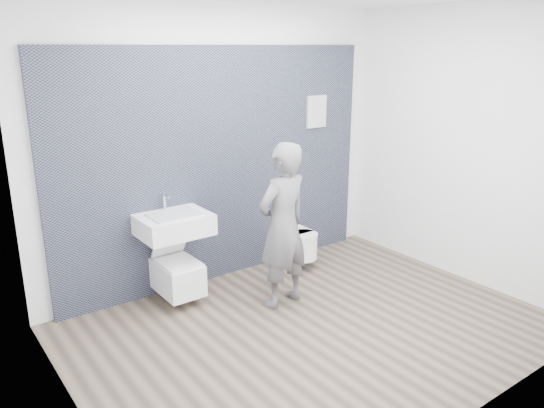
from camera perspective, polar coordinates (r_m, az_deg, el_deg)
ground at (r=4.81m, az=4.35°, el=-13.18°), size 4.00×4.00×0.00m
room_shell at (r=4.23m, az=4.87°, el=7.75°), size 4.00×4.00×4.00m
tile_wall at (r=5.88m, az=-5.07°, el=-7.40°), size 3.60×0.06×2.40m
washbasin at (r=5.06m, az=-10.48°, el=-2.13°), size 0.65×0.49×0.49m
toilet_square at (r=5.23m, az=-10.13°, el=-7.48°), size 0.36×0.52×0.64m
toilet_rounded at (r=5.95m, az=2.73°, el=-4.22°), size 0.32×0.54×0.29m
info_placard at (r=6.51m, az=4.46°, el=-4.92°), size 0.27×0.03×0.36m
visitor at (r=4.92m, az=1.16°, el=-2.37°), size 0.62×0.45×1.57m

